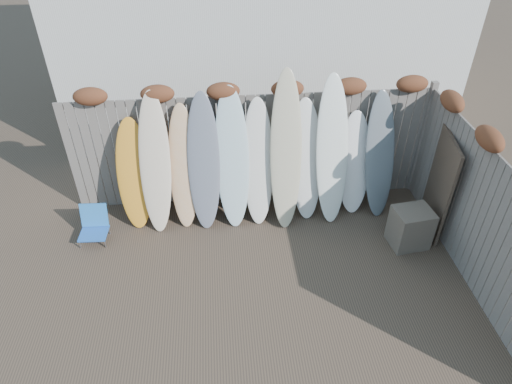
{
  "coord_description": "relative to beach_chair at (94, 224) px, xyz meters",
  "views": [
    {
      "loc": [
        -0.5,
        -4.19,
        5.06
      ],
      "look_at": [
        0.0,
        1.2,
        1.0
      ],
      "focal_mm": 32.0,
      "sensor_mm": 36.0,
      "label": 1
    }
  ],
  "objects": [
    {
      "name": "ground",
      "position": [
        2.58,
        -1.56,
        -0.26
      ],
      "size": [
        80.0,
        80.0,
        0.0
      ],
      "primitive_type": "plane",
      "color": "#493A2D"
    },
    {
      "name": "back_fence",
      "position": [
        2.64,
        0.84,
        0.92
      ],
      "size": [
        6.05,
        0.28,
        2.24
      ],
      "color": "slate",
      "rests_on": "ground"
    },
    {
      "name": "right_fence",
      "position": [
        5.57,
        -1.3,
        0.88
      ],
      "size": [
        0.28,
        4.4,
        2.24
      ],
      "color": "slate",
      "rests_on": "ground"
    },
    {
      "name": "beach_chair",
      "position": [
        0.0,
        0.0,
        0.0
      ],
      "size": [
        0.45,
        0.48,
        0.57
      ],
      "color": "blue",
      "rests_on": "ground"
    },
    {
      "name": "wooden_crate",
      "position": [
        4.99,
        -0.62,
        0.07
      ],
      "size": [
        0.63,
        0.54,
        0.66
      ],
      "primitive_type": "cube",
      "rotation": [
        0.0,
        0.0,
        0.14
      ],
      "color": "#706254",
      "rests_on": "ground"
    },
    {
      "name": "lattice_panel",
      "position": [
        5.51,
        -0.19,
        0.58
      ],
      "size": [
        0.24,
        1.11,
        1.68
      ],
      "primitive_type": "cube",
      "rotation": [
        0.0,
        0.0,
        -0.17
      ],
      "color": "#362620",
      "rests_on": "ground"
    },
    {
      "name": "surfboard_0",
      "position": [
        0.68,
        0.43,
        0.63
      ],
      "size": [
        0.58,
        0.67,
        1.79
      ],
      "primitive_type": "ellipsoid",
      "rotation": [
        -0.31,
        0.0,
        -0.05
      ],
      "color": "orange",
      "rests_on": "ground"
    },
    {
      "name": "surfboard_1",
      "position": [
        1.05,
        0.37,
        0.85
      ],
      "size": [
        0.57,
        0.83,
        2.22
      ],
      "primitive_type": "ellipsoid",
      "rotation": [
        -0.31,
        0.0,
        -0.1
      ],
      "color": "beige",
      "rests_on": "ground"
    },
    {
      "name": "surfboard_2",
      "position": [
        1.48,
        0.41,
        0.73
      ],
      "size": [
        0.51,
        0.74,
        1.99
      ],
      "primitive_type": "ellipsoid",
      "rotation": [
        -0.31,
        0.0,
        -0.07
      ],
      "color": "#FEBA91",
      "rests_on": "ground"
    },
    {
      "name": "surfboard_3",
      "position": [
        1.81,
        0.37,
        0.82
      ],
      "size": [
        0.57,
        0.8,
        2.17
      ],
      "primitive_type": "ellipsoid",
      "rotation": [
        -0.31,
        0.0,
        -0.06
      ],
      "color": "slate",
      "rests_on": "ground"
    },
    {
      "name": "surfboard_4",
      "position": [
        2.27,
        0.39,
        0.86
      ],
      "size": [
        0.55,
        0.79,
        2.24
      ],
      "primitive_type": "ellipsoid",
      "rotation": [
        -0.31,
        0.0,
        0.01
      ],
      "color": "silver",
      "rests_on": "ground"
    },
    {
      "name": "surfboard_5",
      "position": [
        2.68,
        0.39,
        0.76
      ],
      "size": [
        0.53,
        0.74,
        2.04
      ],
      "primitive_type": "ellipsoid",
      "rotation": [
        -0.31,
        0.0,
        -0.04
      ],
      "color": "white",
      "rests_on": "ground"
    },
    {
      "name": "surfboard_6",
      "position": [
        3.12,
        0.32,
        0.98
      ],
      "size": [
        0.56,
        0.9,
        2.49
      ],
      "primitive_type": "ellipsoid",
      "rotation": [
        -0.31,
        0.0,
        -0.06
      ],
      "color": "beige",
      "rests_on": "ground"
    },
    {
      "name": "surfboard_7",
      "position": [
        3.48,
        0.44,
        0.73
      ],
      "size": [
        0.58,
        0.74,
        1.98
      ],
      "primitive_type": "ellipsoid",
      "rotation": [
        -0.31,
        0.0,
        0.07
      ],
      "color": "white",
      "rests_on": "ground"
    },
    {
      "name": "surfboard_8",
      "position": [
        3.88,
        0.38,
        0.92
      ],
      "size": [
        0.54,
        0.84,
        2.37
      ],
      "primitive_type": "ellipsoid",
      "rotation": [
        -0.31,
        0.0,
        0.01
      ],
      "color": "white",
      "rests_on": "ground"
    },
    {
      "name": "surfboard_9",
      "position": [
        4.32,
        0.48,
        0.59
      ],
      "size": [
        0.56,
        0.63,
        1.71
      ],
      "primitive_type": "ellipsoid",
      "rotation": [
        -0.31,
        0.0,
        -0.03
      ],
      "color": "white",
      "rests_on": "ground"
    },
    {
      "name": "surfboard_10",
      "position": [
        4.7,
        0.41,
        0.77
      ],
      "size": [
        0.55,
        0.76,
        2.07
      ],
      "primitive_type": "ellipsoid",
      "rotation": [
        -0.31,
        0.0,
        0.06
      ],
      "color": "slate",
      "rests_on": "ground"
    }
  ]
}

